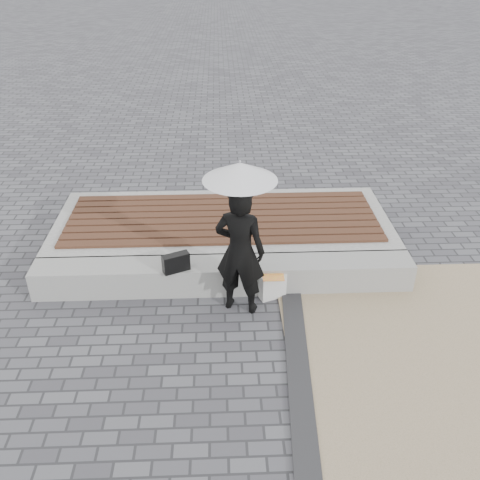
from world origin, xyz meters
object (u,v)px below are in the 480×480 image
(woman, at_px, (240,251))
(canvas_tote, at_px, (273,286))
(parasol, at_px, (240,171))
(seating_ledge, at_px, (224,275))
(handbag, at_px, (176,263))

(woman, distance_m, canvas_tote, 0.82)
(parasol, xyz_separation_m, canvas_tote, (0.43, 0.20, -1.70))
(parasol, relative_size, canvas_tote, 3.04)
(parasol, distance_m, canvas_tote, 1.76)
(seating_ledge, relative_size, parasol, 4.65)
(canvas_tote, bearing_deg, parasol, -176.15)
(woman, bearing_deg, canvas_tote, -137.56)
(woman, bearing_deg, seating_ledge, -48.47)
(seating_ledge, height_order, canvas_tote, seating_ledge)
(handbag, bearing_deg, canvas_tote, -27.33)
(handbag, distance_m, canvas_tote, 1.28)
(seating_ledge, height_order, woman, woman)
(seating_ledge, relative_size, canvas_tote, 14.11)
(canvas_tote, bearing_deg, seating_ledge, 138.12)
(parasol, bearing_deg, woman, 0.00)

